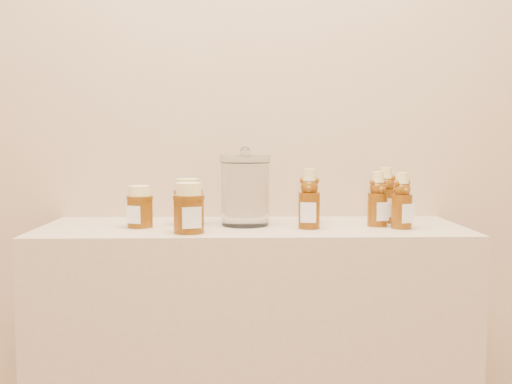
{
  "coord_description": "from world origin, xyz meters",
  "views": [
    {
      "loc": [
        -0.03,
        -0.06,
        1.14
      ],
      "look_at": [
        0.01,
        1.52,
        1.0
      ],
      "focal_mm": 40.0,
      "sensor_mm": 36.0,
      "label": 1
    }
  ],
  "objects_px": {
    "bear_bottle_front_left": "(309,195)",
    "glass_canister": "(245,187)",
    "bear_bottle_back_left": "(310,194)",
    "honey_jar_left": "(140,207)",
    "display_table": "(252,378)"
  },
  "relations": [
    {
      "from": "honey_jar_left",
      "to": "display_table",
      "type": "bearing_deg",
      "value": 23.39
    },
    {
      "from": "glass_canister",
      "to": "bear_bottle_back_left",
      "type": "bearing_deg",
      "value": 11.96
    },
    {
      "from": "display_table",
      "to": "bear_bottle_front_left",
      "type": "xyz_separation_m",
      "value": [
        0.16,
        -0.05,
        0.54
      ]
    },
    {
      "from": "bear_bottle_back_left",
      "to": "honey_jar_left",
      "type": "distance_m",
      "value": 0.49
    },
    {
      "from": "bear_bottle_back_left",
      "to": "glass_canister",
      "type": "bearing_deg",
      "value": -157.38
    },
    {
      "from": "honey_jar_left",
      "to": "glass_canister",
      "type": "height_order",
      "value": "glass_canister"
    },
    {
      "from": "bear_bottle_back_left",
      "to": "glass_canister",
      "type": "relative_size",
      "value": 0.78
    },
    {
      "from": "bear_bottle_front_left",
      "to": "honey_jar_left",
      "type": "distance_m",
      "value": 0.47
    },
    {
      "from": "bear_bottle_front_left",
      "to": "glass_canister",
      "type": "relative_size",
      "value": 0.85
    },
    {
      "from": "bear_bottle_back_left",
      "to": "bear_bottle_front_left",
      "type": "xyz_separation_m",
      "value": [
        -0.01,
        -0.11,
        0.01
      ]
    },
    {
      "from": "bear_bottle_front_left",
      "to": "honey_jar_left",
      "type": "height_order",
      "value": "bear_bottle_front_left"
    },
    {
      "from": "display_table",
      "to": "bear_bottle_front_left",
      "type": "distance_m",
      "value": 0.57
    },
    {
      "from": "display_table",
      "to": "bear_bottle_back_left",
      "type": "relative_size",
      "value": 7.04
    },
    {
      "from": "bear_bottle_front_left",
      "to": "glass_canister",
      "type": "xyz_separation_m",
      "value": [
        -0.18,
        0.06,
        0.02
      ]
    },
    {
      "from": "bear_bottle_back_left",
      "to": "glass_canister",
      "type": "xyz_separation_m",
      "value": [
        -0.19,
        -0.04,
        0.02
      ]
    }
  ]
}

